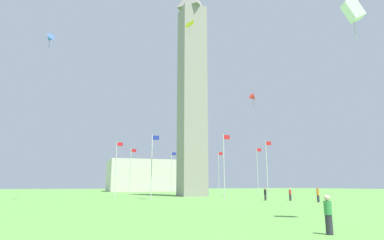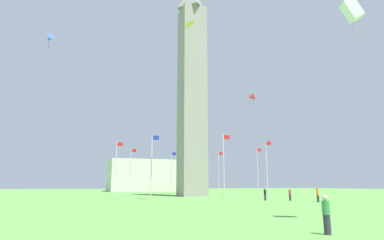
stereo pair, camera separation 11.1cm
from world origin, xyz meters
name	(u,v)px [view 1 (the left image)]	position (x,y,z in m)	size (l,w,h in m)	color
ground_plane	(192,196)	(0.00, 0.00, 0.00)	(260.00, 260.00, 0.00)	#548C3D
obelisk_monument	(192,85)	(0.00, 0.00, 21.21)	(4.67, 4.67, 42.41)	gray
flagpole_n	(258,169)	(13.99, 0.00, 5.15)	(1.12, 0.14, 9.49)	silver
flagpole_ne	(219,171)	(9.91, 9.86, 5.15)	(1.12, 0.14, 9.49)	silver
flagpole_e	(172,171)	(0.05, 13.94, 5.15)	(1.12, 0.14, 9.49)	silver
flagpole_se	(131,169)	(-9.80, 9.86, 5.15)	(1.12, 0.14, 9.49)	silver
flagpole_s	(116,167)	(-13.89, 0.00, 5.15)	(1.12, 0.14, 9.49)	silver
flagpole_sw	(152,164)	(-9.80, -9.86, 5.15)	(1.12, 0.14, 9.49)	silver
flagpole_w	(224,163)	(0.05, -13.94, 5.15)	(1.12, 0.14, 9.49)	silver
flagpole_nw	(267,166)	(9.91, -9.86, 5.15)	(1.12, 0.14, 9.49)	silver
person_black_shirt	(265,194)	(3.84, -18.61, 0.80)	(0.32, 0.32, 1.62)	#2D2D38
person_red_shirt	(290,194)	(6.62, -20.26, 0.79)	(0.32, 0.32, 1.60)	#2D2D38
person_green_shirt	(328,215)	(-10.25, -45.95, 0.80)	(0.32, 0.32, 1.62)	#2D2D38
person_orange_shirt	(318,195)	(7.31, -24.77, 0.88)	(0.32, 0.32, 1.78)	#2D2D38
kite_white_box	(353,10)	(-5.15, -43.69, 12.46)	(1.39, 1.10, 2.72)	white
kite_blue_delta	(50,38)	(-24.80, -13.57, 21.04)	(1.40, 1.51, 1.97)	blue
kite_red_delta	(253,97)	(9.00, -7.77, 17.56)	(1.64, 1.30, 2.47)	red
kite_yellow_diamond	(190,24)	(-6.73, -17.98, 24.05)	(1.42, 1.55, 2.16)	yellow
distant_building	(150,176)	(3.43, 51.47, 5.02)	(27.58, 17.56, 10.04)	beige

